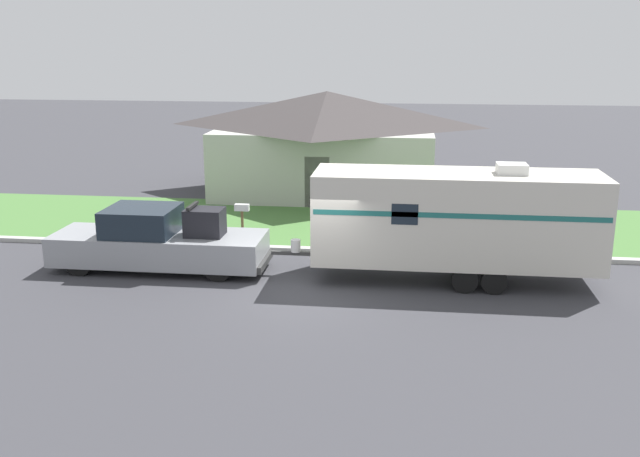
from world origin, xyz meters
The scene contains 7 objects.
ground_plane centered at (0.00, 0.00, 0.00)m, with size 120.00×120.00×0.00m, color #38383D.
curb_strip centered at (0.00, 3.75, 0.07)m, with size 80.00×0.30×0.14m.
lawn_strip centered at (0.00, 7.40, 0.01)m, with size 80.00×7.00×0.03m.
house_across_street centered at (-1.09, 13.40, 2.30)m, with size 10.02×7.61×4.44m.
pickup_truck centered at (-4.72, 1.46, 0.84)m, with size 6.36×2.04×2.00m.
travel_trailer centered at (3.90, 1.46, 1.83)m, with size 9.16×2.24×3.38m.
mailbox centered at (-2.88, 4.38, 1.05)m, with size 0.48×0.20×1.36m.
Camera 1 is at (2.50, -18.02, 6.60)m, focal length 40.00 mm.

